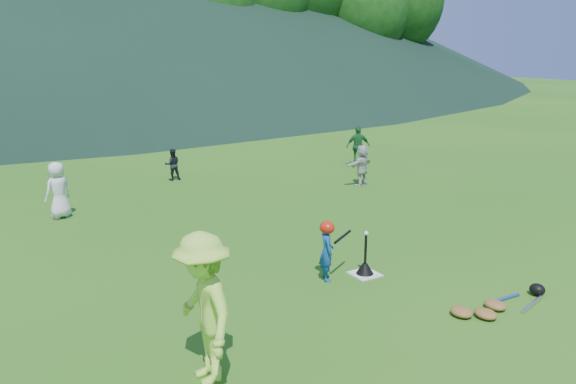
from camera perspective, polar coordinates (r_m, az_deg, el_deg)
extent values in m
plane|color=#1F5B15|center=(9.70, 7.80, -8.30)|extent=(120.00, 120.00, 0.00)
cube|color=silver|center=(9.70, 7.80, -8.25)|extent=(0.45, 0.45, 0.02)
sphere|color=white|center=(9.45, 7.95, -4.17)|extent=(0.08, 0.08, 0.08)
imported|color=navy|center=(9.27, 3.95, -6.04)|extent=(0.35, 0.42, 0.99)
imported|color=#A8E543|center=(6.49, -8.57, -11.62)|extent=(0.73, 1.19, 1.78)
imported|color=silver|center=(13.58, -22.31, 0.17)|extent=(0.74, 0.63, 1.28)
imported|color=black|center=(16.61, -11.65, 2.76)|extent=(0.50, 0.42, 0.92)
imported|color=#1C5E2C|center=(18.33, 7.14, 4.64)|extent=(0.83, 0.60, 1.31)
imported|color=#BABABA|center=(15.78, 7.51, 2.73)|extent=(1.11, 0.62, 1.14)
cone|color=black|center=(9.66, 7.82, -7.70)|extent=(0.30, 0.30, 0.18)
cylinder|color=black|center=(9.54, 7.89, -5.81)|extent=(0.04, 0.04, 0.50)
ellipsoid|color=red|center=(9.13, 4.00, -3.61)|extent=(0.24, 0.26, 0.22)
cylinder|color=black|center=(9.34, 5.57, -4.55)|extent=(0.56, 0.35, 0.07)
ellipsoid|color=olive|center=(8.62, 19.45, -11.59)|extent=(0.28, 0.34, 0.13)
ellipsoid|color=olive|center=(8.94, 20.30, -10.71)|extent=(0.28, 0.34, 0.13)
ellipsoid|color=olive|center=(8.57, 17.21, -11.57)|extent=(0.28, 0.34, 0.13)
cylinder|color=silver|center=(9.25, 23.52, -10.41)|extent=(0.71, 0.23, 0.06)
cylinder|color=#263FA5|center=(9.29, 21.02, -10.08)|extent=(0.68, 0.08, 0.05)
ellipsoid|color=black|center=(9.64, 23.99, -9.04)|extent=(0.22, 0.24, 0.19)
cube|color=gray|center=(35.50, -22.23, 8.28)|extent=(70.00, 0.03, 1.20)
cube|color=yellow|center=(35.45, -22.32, 9.30)|extent=(70.00, 0.08, 0.08)
cylinder|color=gray|center=(35.50, -22.23, 8.28)|extent=(0.07, 0.07, 1.30)
cylinder|color=gray|center=(53.72, 18.29, 10.33)|extent=(0.07, 0.07, 1.30)
cylinder|color=#382314|center=(41.09, -21.50, 10.87)|extent=(0.56, 0.56, 3.81)
cylinder|color=#382314|center=(43.64, -15.58, 11.87)|extent=(0.56, 0.56, 4.41)
cylinder|color=#382314|center=(42.47, -8.02, 11.41)|extent=(0.56, 0.56, 3.25)
ellipsoid|color=#164711|center=(42.53, -8.28, 18.37)|extent=(7.07, 7.07, 8.13)
cylinder|color=#382314|center=(45.90, -3.19, 12.11)|extent=(0.56, 0.56, 3.85)
cylinder|color=#382314|center=(49.61, 0.97, 12.64)|extent=(0.56, 0.56, 4.44)
cylinder|color=#382314|center=(49.98, 7.61, 11.87)|extent=(0.56, 0.56, 3.29)
ellipsoid|color=#164711|center=(50.04, 7.82, 17.84)|extent=(7.14, 7.14, 8.22)
cylinder|color=#382314|center=(54.22, 10.65, 12.25)|extent=(0.56, 0.56, 3.88)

